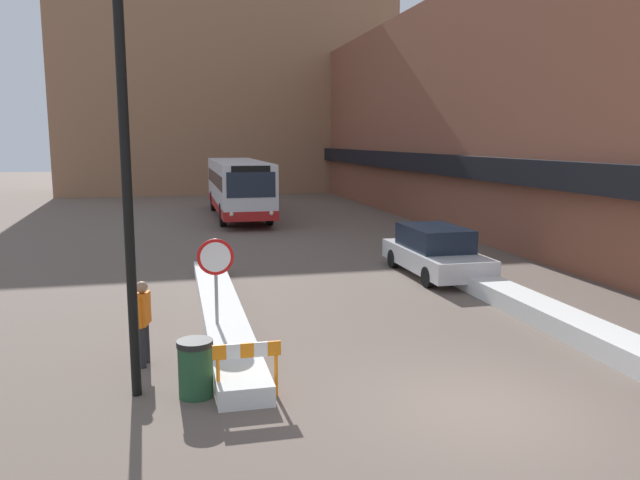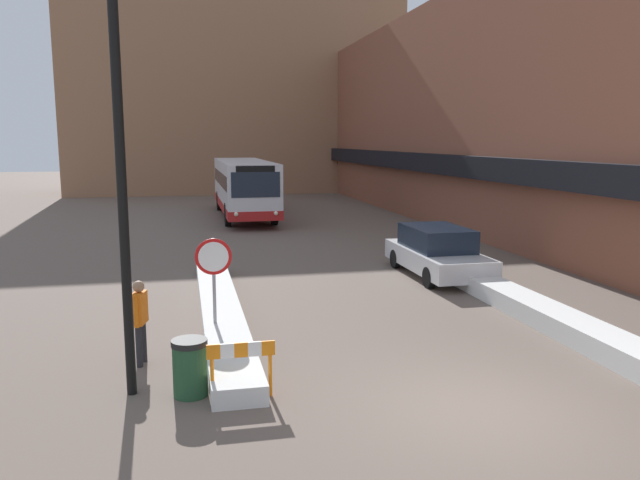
{
  "view_description": "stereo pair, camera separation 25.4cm",
  "coord_description": "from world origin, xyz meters",
  "px_view_note": "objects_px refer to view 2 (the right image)",
  "views": [
    {
      "loc": [
        -4.6,
        -8.31,
        4.16
      ],
      "look_at": [
        -1.0,
        6.95,
        1.63
      ],
      "focal_mm": 35.0,
      "sensor_mm": 36.0,
      "label": 1
    },
    {
      "loc": [
        -4.35,
        -8.37,
        4.16
      ],
      "look_at": [
        -1.0,
        6.95,
        1.63
      ],
      "focal_mm": 35.0,
      "sensor_mm": 36.0,
      "label": 2
    }
  ],
  "objects_px": {
    "parked_car_front": "(437,252)",
    "construction_barricade": "(241,359)",
    "city_bus": "(244,186)",
    "stop_sign": "(214,267)",
    "pedestrian": "(140,314)",
    "trash_bin": "(190,367)",
    "street_lamp": "(137,131)"
  },
  "relations": [
    {
      "from": "parked_car_front",
      "to": "construction_barricade",
      "type": "xyz_separation_m",
      "value": [
        -6.74,
        -8.01,
        -0.08
      ]
    },
    {
      "from": "city_bus",
      "to": "stop_sign",
      "type": "xyz_separation_m",
      "value": [
        -2.62,
        -20.95,
        -0.14
      ]
    },
    {
      "from": "city_bus",
      "to": "parked_car_front",
      "type": "xyz_separation_m",
      "value": [
        4.38,
        -16.15,
        -0.94
      ]
    },
    {
      "from": "construction_barricade",
      "to": "city_bus",
      "type": "bearing_deg",
      "value": 84.42
    },
    {
      "from": "pedestrian",
      "to": "trash_bin",
      "type": "height_order",
      "value": "pedestrian"
    },
    {
      "from": "pedestrian",
      "to": "trash_bin",
      "type": "bearing_deg",
      "value": -139.49
    },
    {
      "from": "stop_sign",
      "to": "pedestrian",
      "type": "height_order",
      "value": "stop_sign"
    },
    {
      "from": "city_bus",
      "to": "parked_car_front",
      "type": "distance_m",
      "value": 16.76
    },
    {
      "from": "city_bus",
      "to": "pedestrian",
      "type": "height_order",
      "value": "city_bus"
    },
    {
      "from": "city_bus",
      "to": "pedestrian",
      "type": "distance_m",
      "value": 22.57
    },
    {
      "from": "parked_car_front",
      "to": "pedestrian",
      "type": "height_order",
      "value": "pedestrian"
    },
    {
      "from": "street_lamp",
      "to": "trash_bin",
      "type": "height_order",
      "value": "street_lamp"
    },
    {
      "from": "city_bus",
      "to": "trash_bin",
      "type": "bearing_deg",
      "value": -97.57
    },
    {
      "from": "street_lamp",
      "to": "city_bus",
      "type": "bearing_deg",
      "value": 80.71
    },
    {
      "from": "stop_sign",
      "to": "pedestrian",
      "type": "xyz_separation_m",
      "value": [
        -1.43,
        -1.24,
        -0.59
      ]
    },
    {
      "from": "trash_bin",
      "to": "parked_car_front",
      "type": "bearing_deg",
      "value": 45.58
    },
    {
      "from": "parked_car_front",
      "to": "stop_sign",
      "type": "relative_size",
      "value": 2.16
    },
    {
      "from": "pedestrian",
      "to": "trash_bin",
      "type": "relative_size",
      "value": 1.68
    },
    {
      "from": "city_bus",
      "to": "trash_bin",
      "type": "height_order",
      "value": "city_bus"
    },
    {
      "from": "construction_barricade",
      "to": "trash_bin",
      "type": "bearing_deg",
      "value": 159.52
    },
    {
      "from": "stop_sign",
      "to": "construction_barricade",
      "type": "distance_m",
      "value": 3.33
    },
    {
      "from": "stop_sign",
      "to": "construction_barricade",
      "type": "xyz_separation_m",
      "value": [
        0.26,
        -3.21,
        -0.88
      ]
    },
    {
      "from": "city_bus",
      "to": "parked_car_front",
      "type": "relative_size",
      "value": 2.5
    },
    {
      "from": "stop_sign",
      "to": "trash_bin",
      "type": "bearing_deg",
      "value": -100.72
    },
    {
      "from": "stop_sign",
      "to": "construction_barricade",
      "type": "height_order",
      "value": "stop_sign"
    },
    {
      "from": "city_bus",
      "to": "street_lamp",
      "type": "bearing_deg",
      "value": -99.29
    },
    {
      "from": "parked_car_front",
      "to": "street_lamp",
      "type": "bearing_deg",
      "value": -137.97
    },
    {
      "from": "pedestrian",
      "to": "trash_bin",
      "type": "distance_m",
      "value": 1.94
    },
    {
      "from": "parked_car_front",
      "to": "city_bus",
      "type": "bearing_deg",
      "value": 105.18
    },
    {
      "from": "pedestrian",
      "to": "parked_car_front",
      "type": "bearing_deg",
      "value": -41.59
    },
    {
      "from": "parked_car_front",
      "to": "stop_sign",
      "type": "distance_m",
      "value": 8.53
    },
    {
      "from": "stop_sign",
      "to": "street_lamp",
      "type": "bearing_deg",
      "value": -115.24
    }
  ]
}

